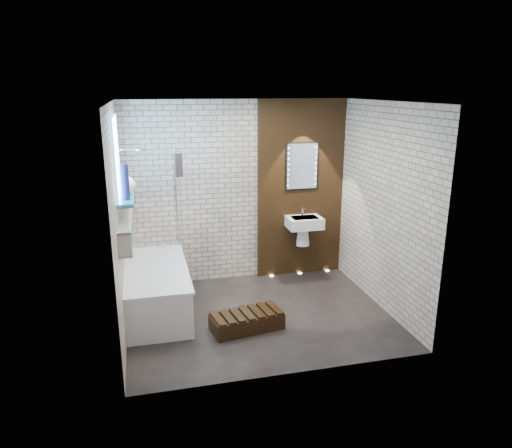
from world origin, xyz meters
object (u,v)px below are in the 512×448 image
object	(u,v)px
bath_screen	(178,204)
led_mirror	(302,166)
bathtub	(157,289)
washbasin	(304,226)
walnut_step	(247,321)

from	to	relation	value
bath_screen	led_mirror	xyz separation A→B (m)	(1.82, 0.34, 0.37)
bathtub	washbasin	world-z (taller)	washbasin
led_mirror	walnut_step	bearing A→B (deg)	-127.40
bath_screen	walnut_step	xyz separation A→B (m)	(0.65, -1.19, -1.19)
bath_screen	walnut_step	distance (m)	1.80
washbasin	walnut_step	world-z (taller)	washbasin
bath_screen	led_mirror	bearing A→B (deg)	10.66
bathtub	led_mirror	distance (m)	2.68
washbasin	walnut_step	distance (m)	1.94
led_mirror	washbasin	bearing A→B (deg)	-90.00
bathtub	bath_screen	xyz separation A→B (m)	(0.35, 0.44, 0.99)
bathtub	walnut_step	world-z (taller)	bathtub
washbasin	led_mirror	bearing A→B (deg)	90.00
bath_screen	walnut_step	size ratio (longest dim) A/B	1.68
bath_screen	walnut_step	world-z (taller)	bath_screen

